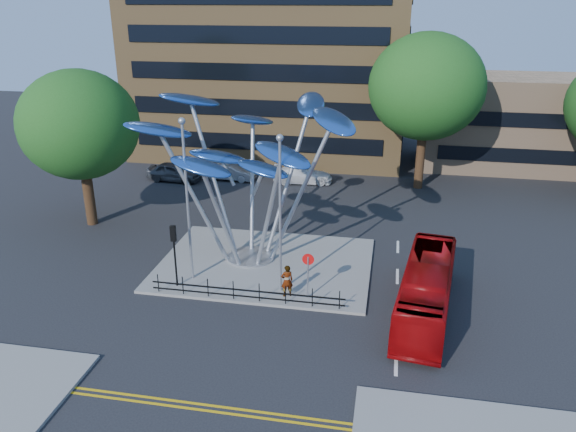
% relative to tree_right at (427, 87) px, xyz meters
% --- Properties ---
extents(ground, '(120.00, 120.00, 0.00)m').
position_rel_tree_right_xyz_m(ground, '(-8.00, -22.00, -8.04)').
color(ground, black).
rests_on(ground, ground).
extents(traffic_island, '(12.00, 9.00, 0.15)m').
position_rel_tree_right_xyz_m(traffic_island, '(-9.00, -16.00, -7.96)').
color(traffic_island, slate).
rests_on(traffic_island, ground).
extents(double_yellow_near, '(40.00, 0.12, 0.01)m').
position_rel_tree_right_xyz_m(double_yellow_near, '(-8.00, -28.00, -8.03)').
color(double_yellow_near, gold).
rests_on(double_yellow_near, ground).
extents(double_yellow_far, '(40.00, 0.12, 0.01)m').
position_rel_tree_right_xyz_m(double_yellow_far, '(-8.00, -28.30, -8.03)').
color(double_yellow_far, gold).
rests_on(double_yellow_far, ground).
extents(low_building_near, '(15.00, 8.00, 8.00)m').
position_rel_tree_right_xyz_m(low_building_near, '(8.00, 8.00, -4.04)').
color(low_building_near, tan).
rests_on(low_building_near, ground).
extents(tree_right, '(8.80, 8.80, 12.11)m').
position_rel_tree_right_xyz_m(tree_right, '(0.00, 0.00, 0.00)').
color(tree_right, black).
rests_on(tree_right, ground).
extents(tree_left, '(7.60, 7.60, 10.32)m').
position_rel_tree_right_xyz_m(tree_left, '(-22.00, -12.00, -1.24)').
color(tree_left, black).
rests_on(tree_left, ground).
extents(leaf_sculpture, '(12.72, 9.54, 9.51)m').
position_rel_tree_right_xyz_m(leaf_sculpture, '(-10.07, -15.32, -1.16)').
color(leaf_sculpture, '#9EA0A5').
rests_on(leaf_sculpture, traffic_island).
extents(street_lamp_left, '(0.36, 0.36, 8.80)m').
position_rel_tree_right_xyz_m(street_lamp_left, '(-12.50, -18.50, -2.68)').
color(street_lamp_left, '#9EA0A5').
rests_on(street_lamp_left, traffic_island).
extents(street_lamp_right, '(0.36, 0.36, 8.30)m').
position_rel_tree_right_xyz_m(street_lamp_right, '(-7.50, -19.00, -2.94)').
color(street_lamp_right, '#9EA0A5').
rests_on(street_lamp_right, traffic_island).
extents(traffic_light_island, '(0.28, 0.18, 3.42)m').
position_rel_tree_right_xyz_m(traffic_light_island, '(-13.00, -19.50, -5.42)').
color(traffic_light_island, black).
rests_on(traffic_light_island, traffic_island).
extents(no_entry_sign_island, '(0.60, 0.10, 2.45)m').
position_rel_tree_right_xyz_m(no_entry_sign_island, '(-6.00, -19.48, -6.22)').
color(no_entry_sign_island, '#9EA0A5').
rests_on(no_entry_sign_island, traffic_island).
extents(pedestrian_railing_front, '(10.00, 0.06, 1.00)m').
position_rel_tree_right_xyz_m(pedestrian_railing_front, '(-9.00, -20.30, -7.48)').
color(pedestrian_railing_front, black).
rests_on(pedestrian_railing_front, traffic_island).
extents(red_bus, '(3.41, 9.56, 2.61)m').
position_rel_tree_right_xyz_m(red_bus, '(-0.19, -19.67, -6.73)').
color(red_bus, '#950608').
rests_on(red_bus, ground).
extents(pedestrian, '(0.74, 0.64, 1.72)m').
position_rel_tree_right_xyz_m(pedestrian, '(-7.07, -19.50, -7.03)').
color(pedestrian, gray).
rests_on(pedestrian, traffic_island).
extents(parked_car_left, '(4.68, 2.19, 1.55)m').
position_rel_tree_right_xyz_m(parked_car_left, '(-20.01, -1.97, -7.26)').
color(parked_car_left, '#42444A').
rests_on(parked_car_left, ground).
extents(parked_car_mid, '(4.36, 1.72, 1.41)m').
position_rel_tree_right_xyz_m(parked_car_mid, '(-15.51, -0.82, -7.33)').
color(parked_car_mid, '#A1A4A9').
rests_on(parked_car_mid, ground).
extents(parked_car_right, '(5.04, 2.53, 1.40)m').
position_rel_tree_right_xyz_m(parked_car_right, '(-9.37, -0.50, -7.33)').
color(parked_car_right, silver).
rests_on(parked_car_right, ground).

